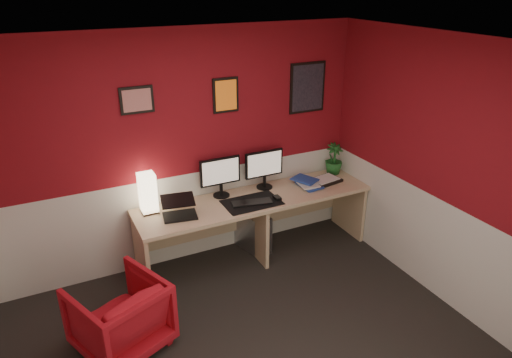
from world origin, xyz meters
The scene contains 23 objects.
ceiling centered at (0.00, 0.00, 2.50)m, with size 4.00×3.50×0.01m, color white.
wall_back centered at (0.00, 1.75, 1.25)m, with size 4.00×0.01×2.50m, color maroon.
wall_right centered at (2.00, 0.00, 1.25)m, with size 0.01×3.50×2.50m, color maroon.
wainscot_back centered at (0.00, 1.75, 0.50)m, with size 4.00×0.01×1.00m, color silver.
wainscot_right centered at (2.00, 0.00, 0.50)m, with size 0.01×3.50×1.00m, color silver.
desk centered at (0.69, 1.41, 0.36)m, with size 2.60×0.65×0.73m, color tan.
shoji_lamp centered at (-0.41, 1.59, 0.93)m, with size 0.16×0.16×0.40m, color #FFE5B2.
laptop centered at (-0.17, 1.36, 0.84)m, with size 0.33×0.23×0.22m, color black.
monitor_left centered at (0.38, 1.61, 1.02)m, with size 0.45×0.06×0.58m, color black.
monitor_right centered at (0.90, 1.60, 1.02)m, with size 0.45×0.06×0.58m, color black.
desk_mat centered at (0.61, 1.32, 0.73)m, with size 0.60×0.38×0.01m, color black.
keyboard centered at (0.60, 1.30, 0.74)m, with size 0.42×0.14×0.02m, color black.
mouse centered at (0.88, 1.27, 0.75)m, with size 0.06×0.10×0.03m, color black.
book_bottom centered at (1.26, 1.39, 0.74)m, with size 0.22×0.29×0.03m, color #22429E.
book_middle centered at (1.24, 1.42, 0.77)m, with size 0.21×0.28×0.02m, color silver.
book_top centered at (1.25, 1.42, 0.79)m, with size 0.21×0.28×0.03m, color #22429E.
zen_tray centered at (1.60, 1.43, 0.74)m, with size 0.35×0.25×0.03m, color black.
potted_plant centered at (1.83, 1.60, 0.92)m, with size 0.21×0.21×0.37m, color #19591E.
pc_tower centered at (0.73, 1.55, 0.23)m, with size 0.20×0.45×0.45m, color #99999E.
armchair centered at (-0.95, 0.65, 0.32)m, with size 0.68×0.70×0.64m, color #B0101B.
art_left centered at (-0.39, 1.74, 1.85)m, with size 0.32×0.02×0.26m, color red.
art_center centered at (0.51, 1.74, 1.80)m, with size 0.28×0.02×0.36m, color orange.
art_right centered at (1.50, 1.74, 1.78)m, with size 0.44×0.02×0.56m, color black.
Camera 1 is at (-1.28, -2.61, 2.93)m, focal length 32.43 mm.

